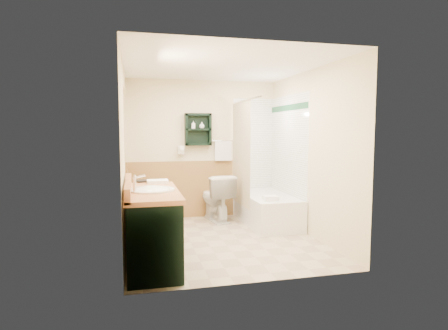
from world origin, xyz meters
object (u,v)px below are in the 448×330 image
hair_dryer (181,150)px  vanity_book (136,174)px  soap_bottle_a (193,127)px  bathtub (267,209)px  toilet (216,198)px  vanity (152,228)px  soap_bottle_b (202,126)px  wall_shelf (198,129)px

hair_dryer → vanity_book: hair_dryer is taller
soap_bottle_a → bathtub: bearing=-30.6°
toilet → vanity_book: bearing=31.8°
bathtub → soap_bottle_a: bearing=149.4°
hair_dryer → vanity_book: size_ratio=1.16×
vanity_book → vanity: bearing=-83.9°
hair_dryer → toilet: 1.02m
vanity → bathtub: vanity is taller
toilet → vanity_book: size_ratio=3.87×
soap_bottle_b → bathtub: bearing=-34.3°
vanity → bathtub: bearing=38.0°
hair_dryer → bathtub: (1.33, -0.68, -0.96)m
soap_bottle_b → vanity_book: bearing=-128.6°
vanity_book → soap_bottle_a: 1.83m
soap_bottle_b → toilet: bearing=-51.9°
hair_dryer → soap_bottle_a: (0.22, -0.03, 0.40)m
wall_shelf → soap_bottle_b: bearing=-4.4°
soap_bottle_a → vanity_book: bearing=-124.8°
hair_dryer → vanity_book: (-0.76, -1.44, -0.23)m
bathtub → soap_bottle_b: (-0.96, 0.65, 1.37)m
toilet → soap_bottle_b: 1.26m
bathtub → soap_bottle_b: 1.79m
vanity → soap_bottle_a: (0.81, 2.15, 1.17)m
wall_shelf → bathtub: size_ratio=0.37×
bathtub → soap_bottle_a: 1.87m
bathtub → toilet: bearing=152.0°
wall_shelf → vanity: wall_shelf is taller
toilet → wall_shelf: bearing=-53.8°
vanity_book → soap_bottle_b: 1.91m
toilet → soap_bottle_b: bearing=-61.4°
wall_shelf → vanity_book: 1.86m
bathtub → soap_bottle_b: bearing=145.7°
vanity → vanity_book: (-0.17, 0.74, 0.53)m
vanity → vanity_book: size_ratio=6.60×
vanity → wall_shelf: bearing=67.5°
wall_shelf → bathtub: wall_shelf is taller
wall_shelf → bathtub: (1.03, -0.66, -1.31)m
vanity → toilet: (1.15, 1.90, -0.04)m
vanity → soap_bottle_b: (0.96, 2.15, 1.18)m
toilet → vanity_book: vanity_book is taller
hair_dryer → toilet: size_ratio=0.30×
vanity → soap_bottle_a: bearing=69.3°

